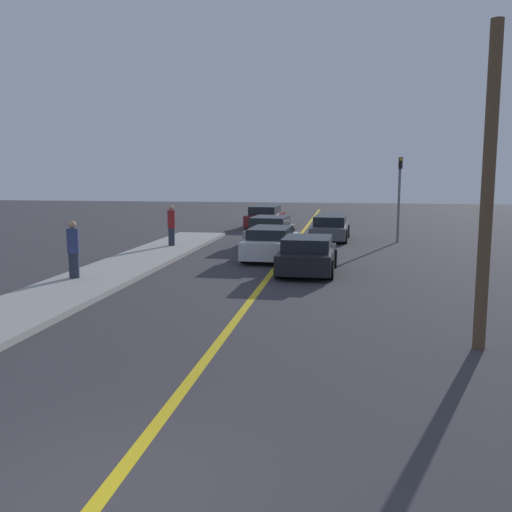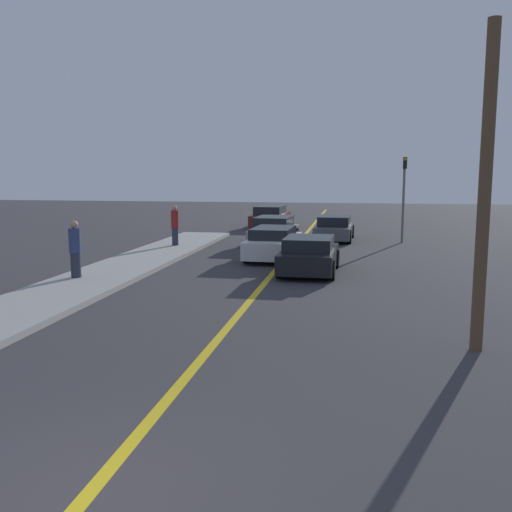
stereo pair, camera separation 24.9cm
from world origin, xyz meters
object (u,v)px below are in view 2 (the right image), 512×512
at_px(car_parked_left_lot, 334,228).
at_px(pedestrian_near_curb, 75,249).
at_px(car_far_distant, 274,231).
at_px(traffic_light, 404,191).
at_px(car_oncoming_far, 270,217).
at_px(car_near_right_lane, 309,255).
at_px(pedestrian_mid_group, 175,225).
at_px(car_ahead_center, 274,243).
at_px(utility_pole, 485,190).

relative_size(car_parked_left_lot, pedestrian_near_curb, 2.40).
xyz_separation_m(car_far_distant, traffic_light, (6.06, 1.97, 1.87)).
xyz_separation_m(car_far_distant, car_oncoming_far, (-1.48, 8.69, -0.01)).
xyz_separation_m(car_near_right_lane, car_parked_left_lot, (0.48, 9.73, -0.00)).
distance_m(pedestrian_mid_group, traffic_light, 11.14).
height_order(car_parked_left_lot, car_oncoming_far, car_oncoming_far).
xyz_separation_m(car_near_right_lane, car_far_distant, (-2.26, 7.33, 0.05)).
relative_size(car_oncoming_far, pedestrian_mid_group, 2.64).
bearing_deg(pedestrian_mid_group, car_ahead_center, -23.93).
xyz_separation_m(pedestrian_near_curb, utility_pole, (10.96, -5.07, 2.03)).
bearing_deg(car_oncoming_far, car_ahead_center, -78.68).
distance_m(traffic_light, utility_pole, 17.32).
relative_size(car_ahead_center, traffic_light, 1.08).
bearing_deg(pedestrian_near_curb, utility_pole, -24.83).
bearing_deg(traffic_light, car_oncoming_far, 138.31).
bearing_deg(car_near_right_lane, car_oncoming_far, 104.37).
relative_size(car_parked_left_lot, utility_pole, 0.70).
relative_size(car_near_right_lane, utility_pole, 0.63).
height_order(car_near_right_lane, car_parked_left_lot, car_near_right_lane).
bearing_deg(traffic_light, car_near_right_lane, -112.20).
distance_m(car_ahead_center, car_parked_left_lot, 6.98).
height_order(car_oncoming_far, pedestrian_mid_group, pedestrian_mid_group).
bearing_deg(car_parked_left_lot, pedestrian_mid_group, -144.64).
xyz_separation_m(car_oncoming_far, pedestrian_mid_group, (-2.72, -10.80, 0.42)).
distance_m(car_near_right_lane, car_oncoming_far, 16.45).
height_order(car_parked_left_lot, traffic_light, traffic_light).
distance_m(car_parked_left_lot, car_oncoming_far, 7.58).
bearing_deg(car_ahead_center, car_parked_left_lot, 74.25).
relative_size(car_near_right_lane, car_ahead_center, 0.87).
height_order(car_near_right_lane, pedestrian_mid_group, pedestrian_mid_group).
bearing_deg(pedestrian_mid_group, car_oncoming_far, 75.84).
relative_size(pedestrian_near_curb, traffic_light, 0.43).
xyz_separation_m(car_near_right_lane, pedestrian_mid_group, (-6.47, 5.22, 0.45)).
bearing_deg(car_far_distant, car_oncoming_far, 102.44).
bearing_deg(pedestrian_mid_group, car_far_distant, 26.64).
distance_m(car_near_right_lane, pedestrian_mid_group, 8.32).
xyz_separation_m(car_near_right_lane, traffic_light, (3.80, 9.31, 1.92)).
bearing_deg(car_oncoming_far, traffic_light, -39.49).
bearing_deg(car_ahead_center, pedestrian_near_curb, -129.69).
height_order(car_oncoming_far, utility_pole, utility_pole).
relative_size(car_near_right_lane, pedestrian_mid_group, 2.16).
xyz_separation_m(car_ahead_center, utility_pole, (5.57, -11.09, 2.45)).
bearing_deg(pedestrian_near_curb, car_ahead_center, 48.16).
distance_m(pedestrian_mid_group, utility_pole, 16.92).
xyz_separation_m(car_oncoming_far, traffic_light, (7.54, -6.71, 1.88)).
relative_size(car_parked_left_lot, car_oncoming_far, 0.90).
bearing_deg(pedestrian_mid_group, car_near_right_lane, -38.93).
xyz_separation_m(pedestrian_mid_group, utility_pole, (10.37, -13.22, 2.02)).
relative_size(car_parked_left_lot, pedestrian_mid_group, 2.38).
height_order(car_ahead_center, utility_pole, utility_pole).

